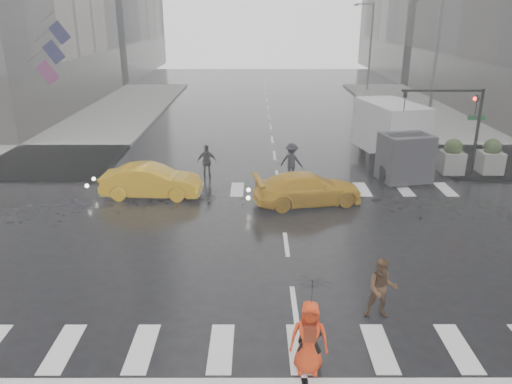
{
  "coord_description": "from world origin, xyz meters",
  "views": [
    {
      "loc": [
        -1.13,
        -16.5,
        7.99
      ],
      "look_at": [
        -1.11,
        2.0,
        1.31
      ],
      "focal_mm": 35.0,
      "sensor_mm": 36.0,
      "label": 1
    }
  ],
  "objects_px": {
    "pedestrian_brown": "(382,289)",
    "pedestrian_orange": "(309,337)",
    "box_truck": "(394,135)",
    "taxi_mid": "(151,181)",
    "traffic_signal_pole": "(460,115)"
  },
  "relations": [
    {
      "from": "pedestrian_orange",
      "to": "taxi_mid",
      "type": "height_order",
      "value": "pedestrian_orange"
    },
    {
      "from": "traffic_signal_pole",
      "to": "taxi_mid",
      "type": "xyz_separation_m",
      "value": [
        -14.88,
        -2.96,
        -2.48
      ]
    },
    {
      "from": "traffic_signal_pole",
      "to": "box_truck",
      "type": "distance_m",
      "value": 3.42
    },
    {
      "from": "pedestrian_orange",
      "to": "traffic_signal_pole",
      "type": "bearing_deg",
      "value": 64.92
    },
    {
      "from": "traffic_signal_pole",
      "to": "box_truck",
      "type": "bearing_deg",
      "value": 151.54
    },
    {
      "from": "taxi_mid",
      "to": "box_truck",
      "type": "distance_m",
      "value": 12.97
    },
    {
      "from": "pedestrian_orange",
      "to": "taxi_mid",
      "type": "bearing_deg",
      "value": 122.71
    },
    {
      "from": "traffic_signal_pole",
      "to": "pedestrian_brown",
      "type": "bearing_deg",
      "value": -117.92
    },
    {
      "from": "traffic_signal_pole",
      "to": "pedestrian_brown",
      "type": "xyz_separation_m",
      "value": [
        -6.68,
        -12.6,
        -2.33
      ]
    },
    {
      "from": "traffic_signal_pole",
      "to": "pedestrian_orange",
      "type": "bearing_deg",
      "value": -120.99
    },
    {
      "from": "pedestrian_orange",
      "to": "box_truck",
      "type": "xyz_separation_m",
      "value": [
        6.15,
        16.3,
        0.9
      ]
    },
    {
      "from": "pedestrian_brown",
      "to": "pedestrian_orange",
      "type": "relative_size",
      "value": 0.96
    },
    {
      "from": "traffic_signal_pole",
      "to": "pedestrian_orange",
      "type": "relative_size",
      "value": 2.46
    },
    {
      "from": "box_truck",
      "to": "pedestrian_orange",
      "type": "bearing_deg",
      "value": -123.82
    },
    {
      "from": "taxi_mid",
      "to": "box_truck",
      "type": "height_order",
      "value": "box_truck"
    }
  ]
}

